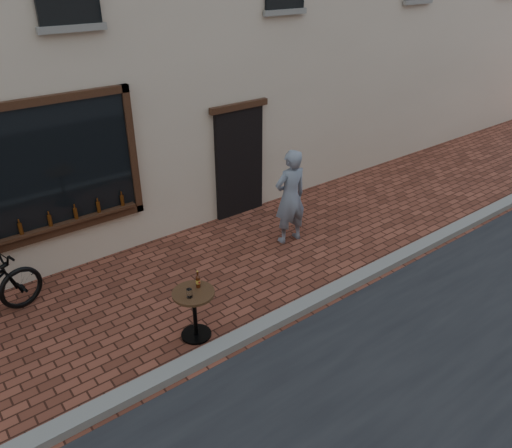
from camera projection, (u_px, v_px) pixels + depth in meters
ground at (274, 336)px, 7.08m from camera, size 90.00×90.00×0.00m
kerb at (266, 325)px, 7.19m from camera, size 90.00×0.25×0.12m
bistro_table at (194, 305)px, 6.85m from camera, size 0.58×0.58×1.00m
pedestrian at (290, 197)px, 9.07m from camera, size 0.69×0.48×1.80m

